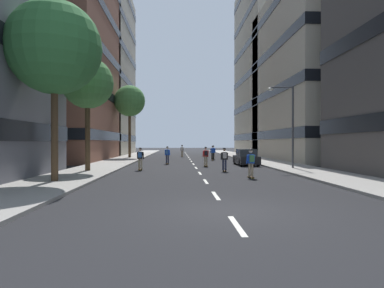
# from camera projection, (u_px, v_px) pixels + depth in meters

# --- Properties ---
(ground_plane) EXTENTS (181.13, 181.13, 0.00)m
(ground_plane) POSITION_uv_depth(u_px,v_px,m) (191.00, 160.00, 41.07)
(ground_plane) COLOR black
(sidewalk_left) EXTENTS (3.92, 83.02, 0.14)m
(sidewalk_left) POSITION_uv_depth(u_px,v_px,m) (128.00, 158.00, 44.51)
(sidewalk_left) COLOR #9E9991
(sidewalk_left) RESTS_ON ground_plane
(sidewalk_right) EXTENTS (3.92, 83.02, 0.14)m
(sidewalk_right) POSITION_uv_depth(u_px,v_px,m) (250.00, 158.00, 45.17)
(sidewalk_right) COLOR #9E9991
(sidewalk_right) RESTS_ON ground_plane
(lane_markings) EXTENTS (0.16, 67.20, 0.01)m
(lane_markings) POSITION_uv_depth(u_px,v_px,m) (191.00, 160.00, 41.38)
(lane_markings) COLOR silver
(lane_markings) RESTS_ON ground_plane
(building_left_mid) EXTENTS (17.65, 18.90, 34.32)m
(building_left_mid) POSITION_uv_depth(u_px,v_px,m) (33.00, 16.00, 40.74)
(building_left_mid) COLOR brown
(building_left_mid) RESTS_ON ground_plane
(building_left_far) EXTENTS (17.65, 19.10, 28.52)m
(building_left_far) POSITION_uv_depth(u_px,v_px,m) (77.00, 71.00, 58.38)
(building_left_far) COLOR #BCB29E
(building_left_far) RESTS_ON ground_plane
(building_right_mid) EXTENTS (17.65, 22.21, 20.67)m
(building_right_mid) POSITION_uv_depth(u_px,v_px,m) (342.00, 75.00, 42.32)
(building_right_mid) COLOR #BCB29E
(building_right_mid) RESTS_ON ground_plane
(building_right_far) EXTENTS (17.65, 20.56, 30.62)m
(building_right_far) POSITION_uv_depth(u_px,v_px,m) (294.00, 67.00, 59.92)
(building_right_far) COLOR #B2A893
(building_right_far) RESTS_ON ground_plane
(parked_car_near) EXTENTS (1.82, 4.40, 1.52)m
(parked_car_near) POSITION_uv_depth(u_px,v_px,m) (246.00, 158.00, 32.09)
(parked_car_near) COLOR black
(parked_car_near) RESTS_ON ground_plane
(street_tree_near) EXTENTS (3.69, 3.69, 8.14)m
(street_tree_near) POSITION_uv_depth(u_px,v_px,m) (88.00, 84.00, 24.58)
(street_tree_near) COLOR #4C3823
(street_tree_near) RESTS_ON sidewalk_left
(street_tree_mid) EXTENTS (4.92, 4.92, 9.47)m
(street_tree_mid) POSITION_uv_depth(u_px,v_px,m) (54.00, 48.00, 17.98)
(street_tree_mid) COLOR #4C3823
(street_tree_mid) RESTS_ON sidewalk_left
(street_tree_far) EXTENTS (4.15, 4.15, 9.66)m
(street_tree_far) POSITION_uv_depth(u_px,v_px,m) (130.00, 101.00, 45.97)
(street_tree_far) COLOR #4C3823
(street_tree_far) RESTS_ON sidewalk_left
(streetlamp_right) EXTENTS (2.13, 0.30, 6.50)m
(streetlamp_right) POSITION_uv_depth(u_px,v_px,m) (288.00, 118.00, 27.27)
(streetlamp_right) COLOR #3F3F44
(streetlamp_right) RESTS_ON sidewalk_right
(skater_0) EXTENTS (0.54, 0.91, 1.78)m
(skater_0) POSITION_uv_depth(u_px,v_px,m) (182.00, 150.00, 50.80)
(skater_0) COLOR brown
(skater_0) RESTS_ON ground_plane
(skater_1) EXTENTS (0.56, 0.92, 1.78)m
(skater_1) POSITION_uv_depth(u_px,v_px,m) (206.00, 155.00, 30.37)
(skater_1) COLOR brown
(skater_1) RESTS_ON ground_plane
(skater_2) EXTENTS (0.57, 0.92, 1.78)m
(skater_2) POSITION_uv_depth(u_px,v_px,m) (213.00, 151.00, 43.14)
(skater_2) COLOR brown
(skater_2) RESTS_ON ground_plane
(skater_3) EXTENTS (0.55, 0.91, 1.78)m
(skater_3) POSITION_uv_depth(u_px,v_px,m) (140.00, 157.00, 26.36)
(skater_3) COLOR brown
(skater_3) RESTS_ON ground_plane
(skater_4) EXTENTS (0.54, 0.91, 1.78)m
(skater_4) POSITION_uv_depth(u_px,v_px,m) (213.00, 152.00, 40.82)
(skater_4) COLOR brown
(skater_4) RESTS_ON ground_plane
(skater_5) EXTENTS (0.53, 0.90, 1.78)m
(skater_5) POSITION_uv_depth(u_px,v_px,m) (224.00, 158.00, 25.20)
(skater_5) COLOR brown
(skater_5) RESTS_ON ground_plane
(skater_6) EXTENTS (0.55, 0.92, 1.78)m
(skater_6) POSITION_uv_depth(u_px,v_px,m) (251.00, 161.00, 20.59)
(skater_6) COLOR brown
(skater_6) RESTS_ON ground_plane
(skater_7) EXTENTS (0.56, 0.92, 1.78)m
(skater_7) POSITION_uv_depth(u_px,v_px,m) (167.00, 154.00, 33.78)
(skater_7) COLOR brown
(skater_7) RESTS_ON ground_plane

